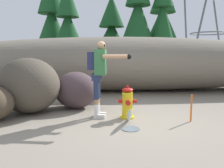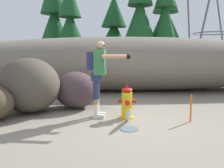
% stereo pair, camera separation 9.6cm
% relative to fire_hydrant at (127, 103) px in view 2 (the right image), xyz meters
% --- Properties ---
extents(ground_plane, '(56.00, 56.00, 0.04)m').
position_rel_fire_hydrant_xyz_m(ground_plane, '(0.03, -0.39, -0.37)').
color(ground_plane, gray).
extents(dirt_embankment, '(17.42, 3.20, 2.13)m').
position_rel_fire_hydrant_xyz_m(dirt_embankment, '(0.03, 4.09, 0.72)').
color(dirt_embankment, '#756B5B').
rests_on(dirt_embankment, ground_plane).
extents(fire_hydrant, '(0.42, 0.37, 0.75)m').
position_rel_fire_hydrant_xyz_m(fire_hydrant, '(0.00, 0.00, 0.00)').
color(fire_hydrant, gold).
rests_on(fire_hydrant, ground_plane).
extents(hydrant_water_jet, '(0.36, 0.83, 0.48)m').
position_rel_fire_hydrant_xyz_m(hydrant_water_jet, '(-0.00, -0.53, -0.19)').
color(hydrant_water_jet, silver).
rests_on(hydrant_water_jet, ground_plane).
extents(utility_worker, '(1.00, 0.59, 1.75)m').
position_rel_fire_hydrant_xyz_m(utility_worker, '(-0.62, 0.06, 0.77)').
color(utility_worker, beige).
rests_on(utility_worker, ground_plane).
extents(boulder_large, '(2.16, 2.08, 1.37)m').
position_rel_fire_hydrant_xyz_m(boulder_large, '(-2.43, 0.55, 0.34)').
color(boulder_large, '#4A4237').
rests_on(boulder_large, ground_plane).
extents(boulder_mid, '(1.51, 1.46, 0.99)m').
position_rel_fire_hydrant_xyz_m(boulder_mid, '(-1.32, 0.99, 0.15)').
color(boulder_mid, '#46363A').
rests_on(boulder_mid, ground_plane).
extents(pine_tree_far_left, '(2.68, 2.68, 6.98)m').
position_rel_fire_hydrant_xyz_m(pine_tree_far_left, '(-4.15, 10.26, 3.22)').
color(pine_tree_far_left, '#47331E').
rests_on(pine_tree_far_left, ground_plane).
extents(pine_tree_left, '(2.13, 2.13, 5.80)m').
position_rel_fire_hydrant_xyz_m(pine_tree_left, '(-2.88, 8.98, 2.93)').
color(pine_tree_left, '#47331E').
rests_on(pine_tree_left, ground_plane).
extents(pine_tree_center, '(2.73, 2.73, 5.50)m').
position_rel_fire_hydrant_xyz_m(pine_tree_center, '(-0.21, 11.09, 2.59)').
color(pine_tree_center, '#47331E').
rests_on(pine_tree_center, ground_plane).
extents(pine_tree_right, '(2.32, 2.32, 6.97)m').
position_rel_fire_hydrant_xyz_m(pine_tree_right, '(1.34, 8.97, 3.53)').
color(pine_tree_right, '#47331E').
rests_on(pine_tree_right, ground_plane).
extents(pine_tree_far_right, '(1.86, 1.86, 7.03)m').
position_rel_fire_hydrant_xyz_m(pine_tree_far_right, '(2.85, 8.97, 3.41)').
color(pine_tree_far_right, '#47331E').
rests_on(pine_tree_far_right, ground_plane).
extents(pine_tree_ridge_end, '(2.82, 2.82, 7.02)m').
position_rel_fire_hydrant_xyz_m(pine_tree_ridge_end, '(3.49, 11.70, 3.59)').
color(pine_tree_ridge_end, '#47331E').
rests_on(pine_tree_ridge_end, ground_plane).
extents(survey_stake, '(0.04, 0.04, 0.60)m').
position_rel_fire_hydrant_xyz_m(survey_stake, '(1.37, -0.30, -0.05)').
color(survey_stake, '#E55914').
rests_on(survey_stake, ground_plane).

